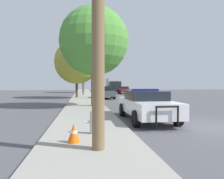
{
  "coord_description": "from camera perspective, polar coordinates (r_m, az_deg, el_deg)",
  "views": [
    {
      "loc": [
        -5.33,
        -8.35,
        1.79
      ],
      "look_at": [
        -1.31,
        21.13,
        1.01
      ],
      "focal_mm": 35.0,
      "sensor_mm": 36.0,
      "label": 1
    }
  ],
  "objects": [
    {
      "name": "tree_sidewalk_far",
      "position": [
        43.38,
        -7.49,
        5.45
      ],
      "size": [
        4.76,
        4.76,
        7.05
      ],
      "color": "brown",
      "rests_on": "sidewalk_left"
    },
    {
      "name": "traffic_cone",
      "position": [
        6.38,
        -9.96,
        -11.08
      ],
      "size": [
        0.36,
        0.36,
        0.55
      ],
      "color": "orange",
      "rests_on": "sidewalk_left"
    },
    {
      "name": "tree_sidewalk_mid",
      "position": [
        27.37,
        -9.23,
        7.15
      ],
      "size": [
        5.44,
        5.44,
        7.08
      ],
      "color": "#4C3823",
      "rests_on": "sidewalk_left"
    },
    {
      "name": "police_car",
      "position": [
        10.84,
        8.94,
        -3.84
      ],
      "size": [
        2.07,
        5.14,
        1.54
      ],
      "rotation": [
        0.0,
        0.0,
        3.14
      ],
      "color": "white",
      "rests_on": "ground_plane"
    },
    {
      "name": "fire_hydrant",
      "position": [
        7.36,
        -4.94,
        -8.16
      ],
      "size": [
        0.53,
        0.23,
        0.8
      ],
      "color": "#B7BCC1",
      "rests_on": "sidewalk_left"
    },
    {
      "name": "utility_pole",
      "position": [
        5.83,
        -3.65,
        20.72
      ],
      "size": [
        1.4,
        0.32,
        7.02
      ],
      "color": "brown",
      "rests_on": "sidewalk_left"
    },
    {
      "name": "box_truck",
      "position": [
        50.82,
        0.27,
        1.32
      ],
      "size": [
        2.91,
        6.64,
        2.99
      ],
      "rotation": [
        0.0,
        0.0,
        3.18
      ],
      "color": "black",
      "rests_on": "ground_plane"
    },
    {
      "name": "sidewalk_left",
      "position": [
        8.53,
        -6.16,
        -10.18
      ],
      "size": [
        3.0,
        110.0,
        0.13
      ],
      "color": "#99968C",
      "rests_on": "ground_plane"
    },
    {
      "name": "car_background_distant",
      "position": [
        46.41,
        -0.48,
        0.25
      ],
      "size": [
        2.18,
        4.59,
        1.44
      ],
      "rotation": [
        0.0,
        0.0,
        0.05
      ],
      "color": "black",
      "rests_on": "ground_plane"
    },
    {
      "name": "car_background_midblock",
      "position": [
        26.13,
        -1.63,
        -0.71
      ],
      "size": [
        1.96,
        4.03,
        1.49
      ],
      "rotation": [
        0.0,
        0.0,
        -0.0
      ],
      "color": "#474C51",
      "rests_on": "ground_plane"
    },
    {
      "name": "car_background_oncoming",
      "position": [
        38.82,
        3.11,
        -0.07
      ],
      "size": [
        2.01,
        4.13,
        1.31
      ],
      "rotation": [
        0.0,
        0.0,
        3.1
      ],
      "color": "maroon",
      "rests_on": "ground_plane"
    },
    {
      "name": "tree_sidewalk_near",
      "position": [
        16.77,
        -4.73,
        12.48
      ],
      "size": [
        5.18,
        5.18,
        7.46
      ],
      "color": "brown",
      "rests_on": "sidewalk_left"
    },
    {
      "name": "traffic_light",
      "position": [
        32.56,
        -4.67,
        4.41
      ],
      "size": [
        3.97,
        0.35,
        4.63
      ],
      "color": "#424247",
      "rests_on": "sidewalk_left"
    },
    {
      "name": "ground_plane",
      "position": [
        10.07,
        24.66,
        -8.88
      ],
      "size": [
        110.0,
        110.0,
        0.0
      ],
      "primitive_type": "plane",
      "color": "#4F4F54"
    }
  ]
}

